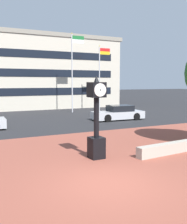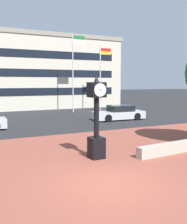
# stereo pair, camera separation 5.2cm
# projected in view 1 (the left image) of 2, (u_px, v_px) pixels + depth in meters

# --- Properties ---
(ground_plane) EXTENTS (200.00, 200.00, 0.00)m
(ground_plane) POSITION_uv_depth(u_px,v_px,m) (109.00, 183.00, 8.54)
(ground_plane) COLOR #262628
(plaza_brick_paving) EXTENTS (44.00, 12.38, 0.01)m
(plaza_brick_paving) POSITION_uv_depth(u_px,v_px,m) (82.00, 164.00, 10.49)
(plaza_brick_paving) COLOR brown
(plaza_brick_paving) RESTS_ON ground
(planter_wall) EXTENTS (3.22, 0.64, 0.50)m
(planter_wall) POSITION_uv_depth(u_px,v_px,m) (166.00, 149.00, 11.97)
(planter_wall) COLOR #ADA393
(planter_wall) RESTS_ON ground
(street_clock) EXTENTS (0.65, 0.76, 3.57)m
(street_clock) POSITION_uv_depth(u_px,v_px,m) (96.00, 121.00, 11.20)
(street_clock) COLOR black
(street_clock) RESTS_ON ground
(car_street_near) EXTENTS (4.64, 2.05, 1.28)m
(car_street_near) POSITION_uv_depth(u_px,v_px,m) (118.00, 113.00, 23.13)
(car_street_near) COLOR #B7BABF
(car_street_near) RESTS_ON ground
(flagpole_primary) EXTENTS (1.50, 0.14, 8.61)m
(flagpole_primary) POSITION_uv_depth(u_px,v_px,m) (73.00, 67.00, 28.50)
(flagpole_primary) COLOR silver
(flagpole_primary) RESTS_ON ground
(flagpole_secondary) EXTENTS (1.42, 0.14, 7.47)m
(flagpole_secondary) POSITION_uv_depth(u_px,v_px,m) (100.00, 74.00, 30.04)
(flagpole_secondary) COLOR silver
(flagpole_secondary) RESTS_ON ground
(civic_building) EXTENTS (29.21, 10.63, 9.31)m
(civic_building) POSITION_uv_depth(u_px,v_px,m) (5.00, 72.00, 34.09)
(civic_building) COLOR beige
(civic_building) RESTS_ON ground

